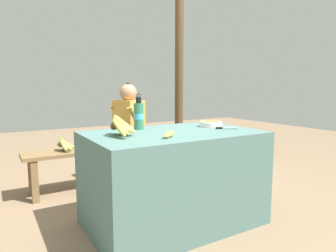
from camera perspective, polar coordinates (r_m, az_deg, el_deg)
ground_plane at (r=2.53m, az=0.97°, el=-17.80°), size 12.00×12.00×0.00m
market_counter at (r=2.40m, az=0.99°, el=-9.82°), size 1.31×0.83×0.74m
banana_bunch_ripe at (r=2.13m, az=-9.16°, el=0.08°), size 0.20×0.34×0.17m
serving_bowl at (r=2.63m, az=8.15°, el=0.48°), size 0.19×0.19×0.05m
water_bottle at (r=2.44m, az=-5.58°, el=2.01°), size 0.08×0.08×0.29m
loose_banana_front at (r=2.06m, az=0.20°, el=-1.58°), size 0.17×0.15×0.04m
knife at (r=2.50m, az=10.50°, el=-0.34°), size 0.17×0.11×0.02m
wooden_bench at (r=3.32m, az=-11.90°, el=-5.07°), size 1.65×0.32×0.44m
seated_vendor at (r=3.31m, az=-8.13°, el=-0.06°), size 0.45×0.42×1.12m
banana_bunch_green at (r=3.19m, az=-19.17°, el=-3.32°), size 0.17×0.27×0.15m
support_post_far at (r=4.00m, az=2.13°, el=9.58°), size 0.11×0.11×2.45m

